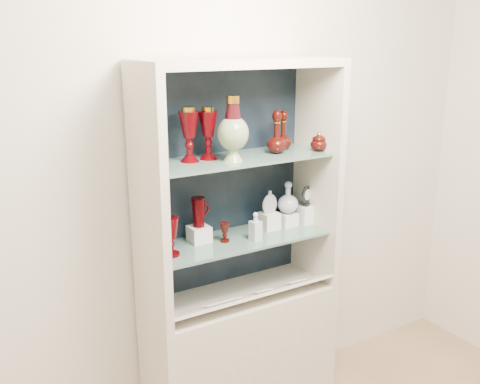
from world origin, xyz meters
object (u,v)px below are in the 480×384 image
pedestal_lamp_left (189,135)px  flat_flask (270,201)px  ruby_decanter_a (283,128)px  lidded_bowl (319,142)px  ruby_pitcher (199,212)px  enamel_urn (233,129)px  cobalt_goblet (154,236)px  pedestal_lamp_right (208,133)px  ruby_goblet_small (225,232)px  ruby_decanter_b (277,130)px  clear_square_bottle (256,226)px  ruby_goblet_tall (171,237)px  cameo_medallion (307,196)px  clear_round_decanter (288,198)px

pedestal_lamp_left → flat_flask: size_ratio=2.05×
ruby_decanter_a → lidded_bowl: bearing=-41.4°
ruby_decanter_a → ruby_pitcher: bearing=178.2°
enamel_urn → lidded_bowl: size_ratio=3.13×
pedestal_lamp_left → cobalt_goblet: bearing=-175.8°
pedestal_lamp_right → ruby_goblet_small: (0.06, -0.05, -0.50)m
enamel_urn → ruby_decanter_a: (0.36, 0.10, -0.04)m
enamel_urn → ruby_decanter_b: (0.28, 0.04, -0.04)m
ruby_decanter_b → lidded_bowl: (0.22, -0.06, -0.07)m
ruby_pitcher → lidded_bowl: bearing=-18.0°
pedestal_lamp_right → ruby_decanter_b: size_ratio=1.08×
clear_square_bottle → ruby_decanter_b: bearing=19.7°
flat_flask → ruby_decanter_b: bearing=-87.1°
pedestal_lamp_right → enamel_urn: enamel_urn is taller
pedestal_lamp_right → ruby_pitcher: size_ratio=1.67×
ruby_decanter_b → ruby_goblet_small: 0.57m
pedestal_lamp_right → lidded_bowl: pedestal_lamp_right is taller
ruby_goblet_tall → clear_square_bottle: size_ratio=1.26×
cobalt_goblet → pedestal_lamp_left: bearing=4.2°
cobalt_goblet → clear_square_bottle: 0.51m
cameo_medallion → ruby_goblet_small: bearing=159.0°
flat_flask → cameo_medallion: cameo_medallion is taller
lidded_bowl → ruby_goblet_tall: lidded_bowl is taller
cobalt_goblet → ruby_goblet_tall: 0.08m
pedestal_lamp_right → clear_square_bottle: (0.20, -0.11, -0.47)m
clear_round_decanter → flat_flask: bearing=177.7°
lidded_bowl → ruby_pitcher: 0.72m
enamel_urn → ruby_decanter_b: size_ratio=1.32×
pedestal_lamp_left → flat_flask: 0.60m
cobalt_goblet → ruby_goblet_small: cobalt_goblet is taller
ruby_decanter_a → cobalt_goblet: (-0.74, -0.02, -0.44)m
ruby_decanter_a → clear_round_decanter: size_ratio=1.36×
pedestal_lamp_right → pedestal_lamp_left: bearing=-178.1°
ruby_decanter_a → ruby_goblet_small: size_ratio=2.34×
pedestal_lamp_right → ruby_goblet_small: 0.50m
ruby_pitcher → pedestal_lamp_right: bearing=-22.7°
flat_flask → cobalt_goblet: bearing=-178.8°
ruby_goblet_small → enamel_urn: bearing=-66.2°
pedestal_lamp_left → pedestal_lamp_right: size_ratio=1.03×
ruby_decanter_a → flat_flask: bearing=-173.7°
ruby_decanter_b → ruby_pitcher: bearing=169.8°
pedestal_lamp_left → ruby_pitcher: 0.40m
ruby_goblet_small → ruby_pitcher: (-0.11, 0.07, 0.11)m
pedestal_lamp_right → ruby_goblet_small: size_ratio=2.54×
enamel_urn → cobalt_goblet: (-0.38, 0.08, -0.48)m
ruby_decanter_a → clear_round_decanter: 0.38m
cobalt_goblet → clear_round_decanter: bearing=0.4°
ruby_goblet_tall → lidded_bowl: bearing=-3.0°
clear_square_bottle → cobalt_goblet: bearing=169.2°
ruby_pitcher → clear_square_bottle: 0.29m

